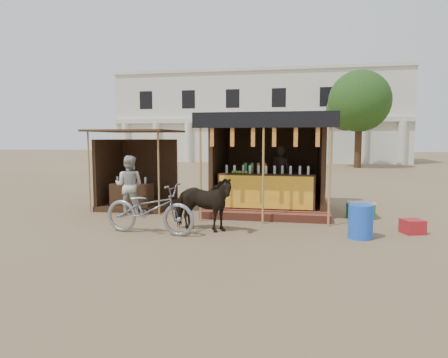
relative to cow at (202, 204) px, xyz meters
name	(u,v)px	position (x,y,z in m)	size (l,w,h in m)	color
ground	(210,236)	(0.28, -0.42, -0.64)	(120.00, 120.00, 0.00)	#846B4C
main_stall	(269,176)	(1.30, 2.94, 0.39)	(3.60, 3.61, 2.78)	brown
secondary_stall	(134,180)	(-2.88, 2.82, 0.21)	(2.40, 2.40, 2.38)	#382614
cow	(202,204)	(0.00, 0.00, 0.00)	(0.69, 1.51, 1.28)	black
motorbike	(150,209)	(-1.10, -0.42, -0.07)	(0.75, 2.15, 1.13)	gray
bystander	(129,185)	(-2.48, 1.58, 0.19)	(0.81, 0.63, 1.66)	#BBBBB5
blue_barrel	(361,222)	(3.47, 0.03, -0.28)	(0.51, 0.51, 0.73)	blue
red_crate	(412,227)	(4.69, 0.71, -0.48)	(0.43, 0.42, 0.32)	#A81C22
cooler	(361,210)	(3.78, 2.18, -0.41)	(0.75, 0.63, 0.46)	#186D3B
background_building	(259,119)	(-1.72, 29.53, 3.34)	(26.00, 7.45, 8.18)	silver
tree	(356,104)	(6.09, 21.72, 3.99)	(4.50, 4.40, 7.00)	#382314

